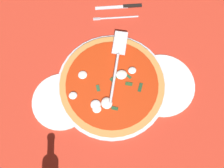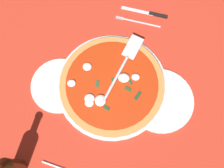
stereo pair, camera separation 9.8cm
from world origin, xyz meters
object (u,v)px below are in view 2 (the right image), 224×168
Objects in this scene: dinner_plate_right at (160,100)px; pizza at (112,84)px; pizza_server at (123,64)px; place_setting_far at (143,18)px; dinner_plate_left at (60,85)px; beer_bottle at (9,168)px.

dinner_plate_right is 0.63× the size of pizza.
dinner_plate_right is at bearing -105.70° from pizza_server.
pizza is 32.03cm from place_setting_far.
dinner_plate_left is 0.55× the size of pizza.
pizza_server is 24.20cm from place_setting_far.
dinner_plate_right is 35.26cm from place_setting_far.
dinner_plate_right is 55.68cm from beer_bottle.
pizza is 1.57× the size of beer_bottle.
pizza is at bearing 175.39° from pizza_server.
pizza reaches higher than place_setting_far.
place_setting_far is at bearing 49.17° from dinner_plate_left.
dinner_plate_right is 18.90cm from pizza.
dinner_plate_right is 0.87× the size of pizza_server.
beer_bottle reaches higher than pizza_server.
beer_bottle is (-46.09, -29.85, 9.24)cm from dinner_plate_right.
dinner_plate_left is 19.52cm from pizza.
pizza reaches higher than dinner_plate_right.
beer_bottle reaches higher than dinner_plate_left.
pizza_server is 51.42cm from beer_bottle.
dinner_plate_left is at bearing 56.26° from place_setting_far.
pizza_server is 1.33× the size of place_setting_far.
pizza is at bearing 7.09° from dinner_plate_left.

